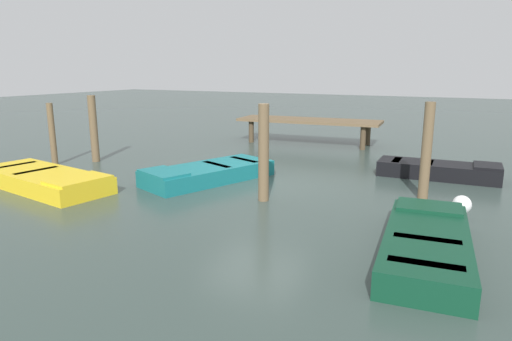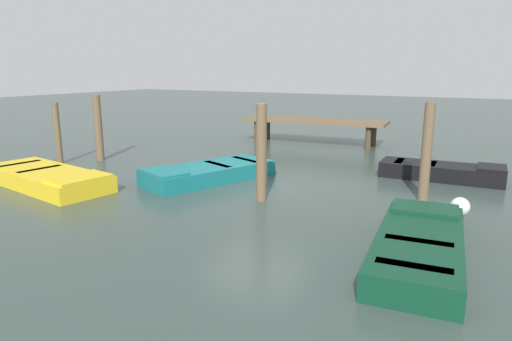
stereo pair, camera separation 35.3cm
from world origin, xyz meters
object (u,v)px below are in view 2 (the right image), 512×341
at_px(rowboat_dark_green, 419,245).
at_px(mooring_piling_far_right, 98,128).
at_px(mooring_piling_near_right, 426,152).
at_px(rowboat_teal, 209,172).
at_px(rowboat_yellow, 47,178).
at_px(mooring_piling_mid_left, 58,134).
at_px(mooring_piling_near_left, 261,153).
at_px(dock_segment, 314,122).
at_px(marker_buoy, 460,207).
at_px(rowboat_black, 442,171).

relative_size(rowboat_dark_green, mooring_piling_far_right, 1.69).
bearing_deg(mooring_piling_near_right, mooring_piling_far_right, -178.19).
bearing_deg(rowboat_teal, mooring_piling_near_right, 119.40).
height_order(rowboat_yellow, rowboat_teal, same).
xyz_separation_m(rowboat_dark_green, mooring_piling_far_right, (-10.20, 3.04, 0.82)).
bearing_deg(rowboat_yellow, mooring_piling_mid_left, 144.71).
height_order(mooring_piling_near_right, mooring_piling_mid_left, mooring_piling_near_right).
xyz_separation_m(rowboat_yellow, mooring_piling_far_right, (-1.33, 2.93, 0.82)).
bearing_deg(mooring_piling_mid_left, mooring_piling_near_left, -3.82).
height_order(rowboat_dark_green, mooring_piling_far_right, mooring_piling_far_right).
relative_size(dock_segment, rowboat_dark_green, 1.59).
bearing_deg(marker_buoy, rowboat_teal, 176.47).
height_order(rowboat_teal, mooring_piling_far_right, mooring_piling_far_right).
bearing_deg(rowboat_dark_green, mooring_piling_mid_left, 73.91).
bearing_deg(mooring_piling_mid_left, mooring_piling_far_right, 54.66).
bearing_deg(rowboat_yellow, mooring_piling_near_right, 29.97).
xyz_separation_m(dock_segment, mooring_piling_near_left, (1.83, -7.76, 0.23)).
distance_m(rowboat_dark_green, mooring_piling_near_right, 3.49).
distance_m(dock_segment, mooring_piling_mid_left, 9.10).
distance_m(mooring_piling_near_right, mooring_piling_far_right, 9.75).
distance_m(dock_segment, mooring_piling_near_left, 7.98).
xyz_separation_m(dock_segment, mooring_piling_near_right, (4.97, -5.99, 0.25)).
distance_m(mooring_piling_near_right, marker_buoy, 1.66).
height_order(mooring_piling_near_left, mooring_piling_far_right, mooring_piling_near_left).
height_order(rowboat_yellow, mooring_piling_near_left, mooring_piling_near_left).
xyz_separation_m(rowboat_dark_green, rowboat_black, (-0.34, 5.63, 0.00)).
relative_size(mooring_piling_near_left, marker_buoy, 4.45).
xyz_separation_m(dock_segment, mooring_piling_mid_left, (-5.46, -7.27, 0.10)).
bearing_deg(mooring_piling_far_right, mooring_piling_near_right, 1.81).
bearing_deg(rowboat_black, mooring_piling_mid_left, -163.33).
bearing_deg(rowboat_teal, marker_buoy, 106.95).
height_order(rowboat_dark_green, mooring_piling_near_left, mooring_piling_near_left).
height_order(dock_segment, rowboat_dark_green, dock_segment).
relative_size(rowboat_teal, mooring_piling_near_right, 1.72).
xyz_separation_m(rowboat_yellow, mooring_piling_mid_left, (-2.02, 1.96, 0.72)).
distance_m(rowboat_black, mooring_piling_far_right, 10.23).
bearing_deg(mooring_piling_near_left, mooring_piling_near_right, 29.33).
bearing_deg(rowboat_teal, mooring_piling_near_left, 85.94).
relative_size(mooring_piling_near_left, mooring_piling_mid_left, 1.14).
bearing_deg(rowboat_black, mooring_piling_far_right, -167.26).
distance_m(rowboat_yellow, marker_buoy, 9.48).
height_order(rowboat_teal, mooring_piling_mid_left, mooring_piling_mid_left).
bearing_deg(mooring_piling_mid_left, rowboat_teal, 5.03).
distance_m(rowboat_teal, mooring_piling_near_right, 5.35).
distance_m(rowboat_black, rowboat_teal, 6.16).
height_order(mooring_piling_near_right, marker_buoy, mooring_piling_near_right).
xyz_separation_m(mooring_piling_far_right, mooring_piling_mid_left, (-0.69, -0.97, -0.10)).
bearing_deg(mooring_piling_near_right, marker_buoy, -54.74).
bearing_deg(rowboat_dark_green, mooring_piling_near_right, 2.42).
bearing_deg(mooring_piling_mid_left, marker_buoy, 0.43).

